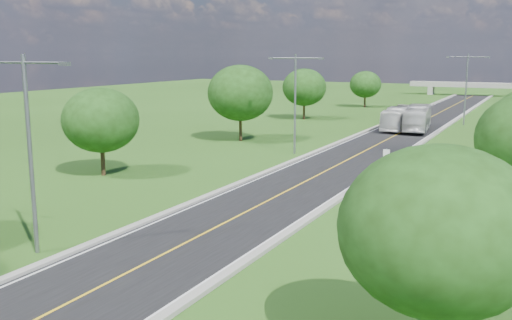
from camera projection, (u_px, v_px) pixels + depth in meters
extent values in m
plane|color=#274A14|center=(390.00, 138.00, 68.41)|extent=(260.00, 260.00, 0.00)
cube|color=black|center=(402.00, 132.00, 73.65)|extent=(8.00, 150.00, 0.06)
cube|color=gray|center=(370.00, 130.00, 75.54)|extent=(0.50, 150.00, 0.22)
cube|color=gray|center=(436.00, 134.00, 71.72)|extent=(0.50, 150.00, 0.22)
cylinder|color=slate|center=(386.00, 163.00, 46.62)|extent=(0.08, 0.08, 2.40)
cube|color=white|center=(386.00, 154.00, 46.45)|extent=(0.55, 0.04, 0.70)
cube|color=gray|center=(431.00, 90.00, 142.63)|extent=(1.20, 3.00, 2.00)
cube|color=gray|center=(474.00, 85.00, 137.83)|extent=(30.00, 3.00, 1.20)
cylinder|color=slate|center=(30.00, 156.00, 28.25)|extent=(0.22, 0.22, 10.00)
cylinder|color=slate|center=(3.00, 62.00, 28.04)|extent=(2.80, 0.12, 0.12)
cylinder|color=slate|center=(44.00, 63.00, 26.78)|extent=(2.80, 0.12, 0.12)
cube|color=slate|center=(65.00, 64.00, 26.20)|extent=(0.50, 0.25, 0.18)
cylinder|color=slate|center=(295.00, 105.00, 57.09)|extent=(0.22, 0.22, 10.00)
cylinder|color=slate|center=(283.00, 58.00, 56.87)|extent=(2.80, 0.12, 0.12)
cylinder|color=slate|center=(309.00, 58.00, 55.61)|extent=(2.80, 0.12, 0.12)
cube|color=slate|center=(271.00, 58.00, 57.47)|extent=(0.50, 0.25, 0.18)
cube|color=slate|center=(321.00, 59.00, 55.04)|extent=(0.50, 0.25, 0.18)
cylinder|color=slate|center=(466.00, 90.00, 80.52)|extent=(0.22, 0.22, 10.00)
cylinder|color=slate|center=(458.00, 57.00, 80.30)|extent=(2.80, 0.12, 0.12)
cylinder|color=slate|center=(479.00, 57.00, 79.04)|extent=(2.80, 0.12, 0.12)
cube|color=slate|center=(448.00, 57.00, 80.90)|extent=(0.50, 0.25, 0.18)
cube|color=slate|center=(489.00, 57.00, 78.47)|extent=(0.50, 0.25, 0.18)
cylinder|color=black|center=(103.00, 159.00, 47.40)|extent=(0.36, 0.36, 2.70)
ellipsoid|color=#19370F|center=(101.00, 120.00, 46.80)|extent=(6.30, 6.30, 5.36)
cylinder|color=black|center=(241.00, 127.00, 66.13)|extent=(0.36, 0.36, 3.24)
ellipsoid|color=#19370F|center=(240.00, 93.00, 65.40)|extent=(7.56, 7.56, 6.43)
cylinder|color=black|center=(304.00, 110.00, 88.03)|extent=(0.36, 0.36, 2.88)
ellipsoid|color=#19370F|center=(304.00, 87.00, 87.39)|extent=(6.72, 6.72, 5.71)
cylinder|color=black|center=(365.00, 101.00, 107.91)|extent=(0.36, 0.36, 2.52)
ellipsoid|color=#19370F|center=(365.00, 84.00, 107.35)|extent=(5.88, 5.88, 5.00)
ellipsoid|color=#19370F|center=(439.00, 230.00, 17.56)|extent=(6.30, 6.30, 5.36)
imported|color=beige|center=(418.00, 118.00, 74.77)|extent=(4.17, 11.95, 3.26)
imported|color=silver|center=(399.00, 118.00, 75.92)|extent=(2.87, 11.04, 3.06)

